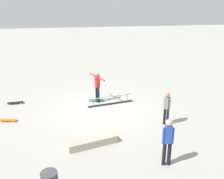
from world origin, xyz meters
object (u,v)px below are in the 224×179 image
object	(u,v)px
skateboard_main	(96,100)
loose_skateboard_black	(15,103)
grind_rail	(111,101)
bystander_grey_shirt	(167,107)
skate_ledge	(92,142)
skater_main	(97,84)
bystander_blue_shirt	(168,140)
loose_skateboard_orange	(8,120)

from	to	relation	value
skateboard_main	loose_skateboard_black	size ratio (longest dim) A/B	1.00
skateboard_main	grind_rail	bearing A→B (deg)	155.18
bystander_grey_shirt	loose_skateboard_black	bearing A→B (deg)	-152.74
skate_ledge	skater_main	distance (m)	4.34
skater_main	bystander_blue_shirt	world-z (taller)	bystander_blue_shirt
bystander_blue_shirt	skater_main	bearing A→B (deg)	-64.86
bystander_grey_shirt	skate_ledge	bearing A→B (deg)	-107.25
skateboard_main	bystander_grey_shirt	distance (m)	4.22
skateboard_main	bystander_grey_shirt	world-z (taller)	bystander_grey_shirt
loose_skateboard_black	skateboard_main	bearing A→B (deg)	-8.31
bystander_blue_shirt	loose_skateboard_orange	world-z (taller)	bystander_blue_shirt
skater_main	bystander_blue_shirt	bearing A→B (deg)	-9.13
grind_rail	skater_main	bearing A→B (deg)	-41.77
skate_ledge	skateboard_main	distance (m)	4.32
bystander_blue_shirt	loose_skateboard_black	bearing A→B (deg)	-37.34
loose_skateboard_orange	skater_main	bearing A→B (deg)	31.65
skateboard_main	loose_skateboard_black	bearing A→B (deg)	3.58
bystander_grey_shirt	skateboard_main	bearing A→B (deg)	-174.71
grind_rail	loose_skateboard_orange	world-z (taller)	grind_rail
skateboard_main	loose_skateboard_orange	world-z (taller)	same
grind_rail	loose_skateboard_black	distance (m)	5.01
grind_rail	loose_skateboard_black	world-z (taller)	grind_rail
bystander_blue_shirt	loose_skateboard_black	world-z (taller)	bystander_blue_shirt
grind_rail	skateboard_main	size ratio (longest dim) A/B	3.01
grind_rail	loose_skateboard_orange	size ratio (longest dim) A/B	2.99
skate_ledge	skater_main	size ratio (longest dim) A/B	1.14
skateboard_main	bystander_blue_shirt	xyz separation A→B (m)	(-1.96, 5.82, 0.91)
loose_skateboard_black	bystander_grey_shirt	bearing A→B (deg)	-29.75
skateboard_main	loose_skateboard_black	xyz separation A→B (m)	(4.24, -0.22, 0.00)
skateboard_main	loose_skateboard_orange	xyz separation A→B (m)	(4.19, 1.78, 0.00)
skater_main	bystander_blue_shirt	size ratio (longest dim) A/B	0.98
skateboard_main	loose_skateboard_black	world-z (taller)	same
skater_main	loose_skateboard_black	xyz separation A→B (m)	(4.30, -0.29, -0.91)
skate_ledge	grind_rail	bearing A→B (deg)	-107.42
skater_main	skateboard_main	bearing A→B (deg)	-164.13
bystander_blue_shirt	bystander_grey_shirt	bearing A→B (deg)	-100.90
skate_ledge	skateboard_main	xyz separation A→B (m)	(-0.48, -4.29, -0.08)
loose_skateboard_orange	skateboard_main	bearing A→B (deg)	32.73
grind_rail	bystander_blue_shirt	distance (m)	5.57
skate_ledge	skateboard_main	bearing A→B (deg)	-96.43
skate_ledge	bystander_blue_shirt	distance (m)	3.00
loose_skateboard_black	bystander_blue_shirt	bearing A→B (deg)	-49.62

